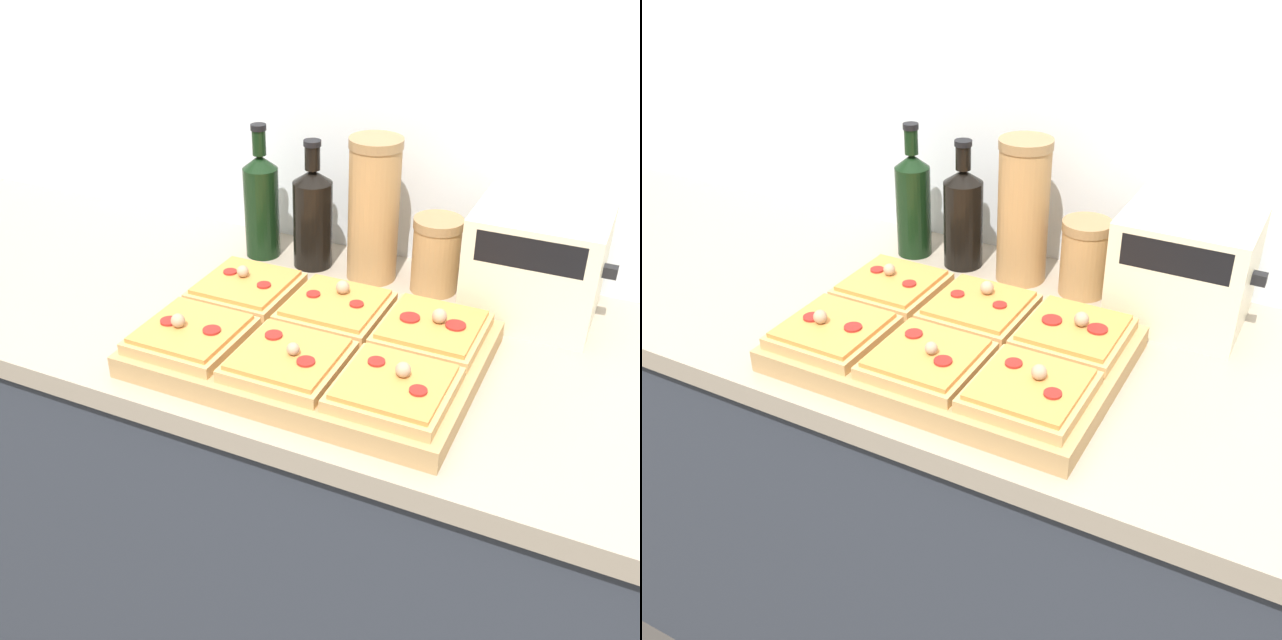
# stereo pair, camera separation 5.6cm
# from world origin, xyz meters

# --- Properties ---
(wall_back) EXTENTS (6.00, 0.06, 2.50)m
(wall_back) POSITION_xyz_m (0.00, 0.67, 1.25)
(wall_back) COLOR silver
(wall_back) RESTS_ON ground_plane
(kitchen_counter) EXTENTS (2.63, 0.67, 0.91)m
(kitchen_counter) POSITION_xyz_m (0.00, 0.32, 0.46)
(kitchen_counter) COLOR #333842
(kitchen_counter) RESTS_ON ground_plane
(cutting_board) EXTENTS (0.55, 0.38, 0.04)m
(cutting_board) POSITION_xyz_m (-0.00, 0.21, 0.93)
(cutting_board) COLOR tan
(cutting_board) RESTS_ON kitchen_counter
(pizza_slice_back_left) EXTENTS (0.17, 0.17, 0.05)m
(pizza_slice_back_left) POSITION_xyz_m (-0.18, 0.30, 0.96)
(pizza_slice_back_left) COLOR tan
(pizza_slice_back_left) RESTS_ON cutting_board
(pizza_slice_back_center) EXTENTS (0.17, 0.17, 0.05)m
(pizza_slice_back_center) POSITION_xyz_m (-0.00, 0.30, 0.96)
(pizza_slice_back_center) COLOR tan
(pizza_slice_back_center) RESTS_ON cutting_board
(pizza_slice_back_right) EXTENTS (0.17, 0.17, 0.05)m
(pizza_slice_back_right) POSITION_xyz_m (0.17, 0.30, 0.96)
(pizza_slice_back_right) COLOR tan
(pizza_slice_back_right) RESTS_ON cutting_board
(pizza_slice_front_left) EXTENTS (0.17, 0.17, 0.05)m
(pizza_slice_front_left) POSITION_xyz_m (-0.18, 0.12, 0.96)
(pizza_slice_front_left) COLOR tan
(pizza_slice_front_left) RESTS_ON cutting_board
(pizza_slice_front_center) EXTENTS (0.17, 0.17, 0.05)m
(pizza_slice_front_center) POSITION_xyz_m (-0.00, 0.12, 0.96)
(pizza_slice_front_center) COLOR tan
(pizza_slice_front_center) RESTS_ON cutting_board
(pizza_slice_front_right) EXTENTS (0.17, 0.17, 0.05)m
(pizza_slice_front_right) POSITION_xyz_m (0.17, 0.12, 0.96)
(pizza_slice_front_right) COLOR tan
(pizza_slice_front_right) RESTS_ON cutting_board
(olive_oil_bottle) EXTENTS (0.07, 0.07, 0.28)m
(olive_oil_bottle) POSITION_xyz_m (-0.27, 0.53, 1.02)
(olive_oil_bottle) COLOR black
(olive_oil_bottle) RESTS_ON kitchen_counter
(wine_bottle) EXTENTS (0.08, 0.08, 0.26)m
(wine_bottle) POSITION_xyz_m (-0.15, 0.53, 1.02)
(wine_bottle) COLOR black
(wine_bottle) RESTS_ON kitchen_counter
(grain_jar_tall) EXTENTS (0.10, 0.10, 0.28)m
(grain_jar_tall) POSITION_xyz_m (-0.02, 0.53, 1.05)
(grain_jar_tall) COLOR #AD7F4C
(grain_jar_tall) RESTS_ON kitchen_counter
(grain_jar_short) EXTENTS (0.09, 0.09, 0.15)m
(grain_jar_short) POSITION_xyz_m (0.11, 0.53, 0.98)
(grain_jar_short) COLOR #AD7F4C
(grain_jar_short) RESTS_ON kitchen_counter
(toaster_oven) EXTENTS (0.25, 0.20, 0.20)m
(toaster_oven) POSITION_xyz_m (0.29, 0.52, 1.01)
(toaster_oven) COLOR beige
(toaster_oven) RESTS_ON kitchen_counter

